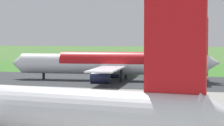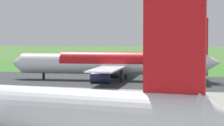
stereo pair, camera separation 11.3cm
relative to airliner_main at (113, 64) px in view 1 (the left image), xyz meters
name	(u,v)px [view 1 (the left image)]	position (x,y,z in m)	size (l,w,h in m)	color
ground_plane	(120,81)	(-1.86, 0.04, -4.35)	(800.00, 800.00, 0.00)	#477233
runway_asphalt	(120,81)	(-1.86, 0.04, -4.32)	(600.00, 35.82, 0.06)	#2D3033
grass_verge_foreground	(149,71)	(-1.86, -35.95, -4.33)	(600.00, 80.00, 0.04)	#3C782B
airliner_main	(113,64)	(0.00, 0.00, 0.00)	(54.14, 44.39, 15.88)	white
no_stopping_sign	(160,67)	(-5.84, -33.02, -2.93)	(0.60, 0.10, 2.38)	slate
traffic_cone_orange	(143,69)	(0.81, -38.24, -4.08)	(0.40, 0.40, 0.55)	orange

